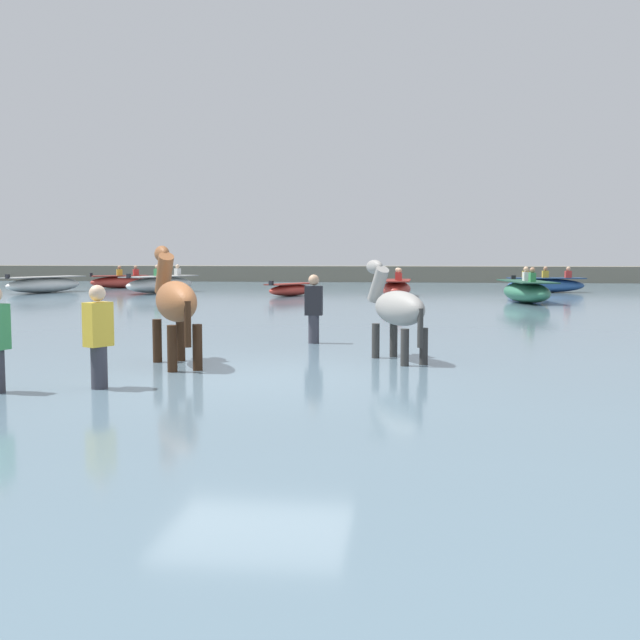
# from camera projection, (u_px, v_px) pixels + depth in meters

# --- Properties ---
(ground_plane) EXTENTS (120.00, 120.00, 0.00)m
(ground_plane) POSITION_uv_depth(u_px,v_px,m) (256.00, 404.00, 10.22)
(ground_plane) COLOR gray
(water_surface) EXTENTS (90.00, 90.00, 0.36)m
(water_surface) POSITION_uv_depth(u_px,v_px,m) (332.00, 323.00, 20.10)
(water_surface) COLOR slate
(water_surface) RESTS_ON ground
(horse_lead_chestnut) EXTENTS (1.29, 1.86, 2.14)m
(horse_lead_chestnut) POSITION_uv_depth(u_px,v_px,m) (175.00, 304.00, 11.19)
(horse_lead_chestnut) COLOR brown
(horse_lead_chestnut) RESTS_ON ground
(horse_trailing_grey) EXTENTS (1.14, 1.67, 1.91)m
(horse_trailing_grey) POSITION_uv_depth(u_px,v_px,m) (397.00, 311.00, 11.71)
(horse_trailing_grey) COLOR gray
(horse_trailing_grey) RESTS_ON ground
(boat_distant_east) EXTENTS (2.91, 2.38, 1.09)m
(boat_distant_east) POSITION_uv_depth(u_px,v_px,m) (120.00, 282.00, 37.00)
(boat_distant_east) COLOR #BC382D
(boat_distant_east) RESTS_ON water_surface
(boat_near_port) EXTENTS (3.42, 1.46, 1.11)m
(boat_near_port) POSITION_uv_depth(u_px,v_px,m) (546.00, 285.00, 32.76)
(boat_near_port) COLOR #28518E
(boat_near_port) RESTS_ON water_surface
(boat_far_offshore) EXTENTS (1.17, 3.26, 1.13)m
(boat_far_offshore) POSITION_uv_depth(u_px,v_px,m) (396.00, 288.00, 29.41)
(boat_far_offshore) COLOR #BC382D
(boat_far_offshore) RESTS_ON water_surface
(boat_far_inshore) EXTENTS (1.72, 3.71, 1.22)m
(boat_far_inshore) POSITION_uv_depth(u_px,v_px,m) (526.00, 291.00, 25.93)
(boat_far_inshore) COLOR #337556
(boat_far_inshore) RESTS_ON water_surface
(boat_mid_channel) EXTENTS (2.61, 4.24, 1.20)m
(boat_mid_channel) POSITION_uv_depth(u_px,v_px,m) (160.00, 284.00, 32.53)
(boat_mid_channel) COLOR silver
(boat_mid_channel) RESTS_ON water_surface
(boat_distant_west) EXTENTS (1.99, 2.60, 0.63)m
(boat_distant_west) POSITION_uv_depth(u_px,v_px,m) (291.00, 290.00, 30.14)
(boat_distant_west) COLOR #BC382D
(boat_distant_west) RESTS_ON water_surface
(boat_near_starboard) EXTENTS (2.56, 3.99, 0.83)m
(boat_near_starboard) POSITION_uv_depth(u_px,v_px,m) (44.00, 285.00, 32.59)
(boat_near_starboard) COLOR silver
(boat_near_starboard) RESTS_ON water_surface
(person_onlooker_right) EXTENTS (0.33, 0.38, 1.63)m
(person_onlooker_right) POSITION_uv_depth(u_px,v_px,m) (99.00, 347.00, 9.28)
(person_onlooker_right) COLOR #383842
(person_onlooker_right) RESTS_ON ground
(person_onlooker_left) EXTENTS (0.32, 0.21, 1.63)m
(person_onlooker_left) POSITION_uv_depth(u_px,v_px,m) (314.00, 316.00, 14.03)
(person_onlooker_left) COLOR #383842
(person_onlooker_left) RESTS_ON ground
(far_shoreline) EXTENTS (80.00, 2.40, 1.29)m
(far_shoreline) POSITION_uv_depth(u_px,v_px,m) (377.00, 277.00, 45.93)
(far_shoreline) COLOR #706B5B
(far_shoreline) RESTS_ON ground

